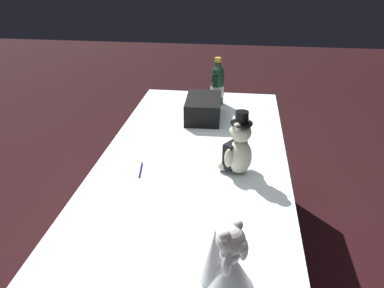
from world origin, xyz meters
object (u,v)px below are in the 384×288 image
Objects in this scene: teddy_bear_bride at (225,260)px; gift_case_black at (203,108)px; signing_pen at (141,170)px; champagne_bottle at (217,85)px; teddy_bear_groom at (238,149)px.

teddy_bear_bride is 1.30m from gift_case_black.
champagne_bottle is at bearing 163.15° from signing_pen.
signing_pen is at bearing -82.80° from teddy_bear_groom.
teddy_bear_groom is 0.87m from champagne_bottle.
teddy_bear_bride is (0.68, -0.02, -0.02)m from teddy_bear_groom.
teddy_bear_groom is 0.64m from gift_case_black.
champagne_bottle is at bearing -169.87° from teddy_bear_groom.
teddy_bear_bride is 0.75m from signing_pen.
champagne_bottle is at bearing -174.98° from teddy_bear_bride.
teddy_bear_bride is at bearing -1.58° from teddy_bear_groom.
teddy_bear_groom is 0.45m from signing_pen.
teddy_bear_groom is 0.97× the size of champagne_bottle.
signing_pen is 0.42× the size of gift_case_black.
teddy_bear_groom is 2.15× the size of signing_pen.
champagne_bottle is 0.94× the size of gift_case_black.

